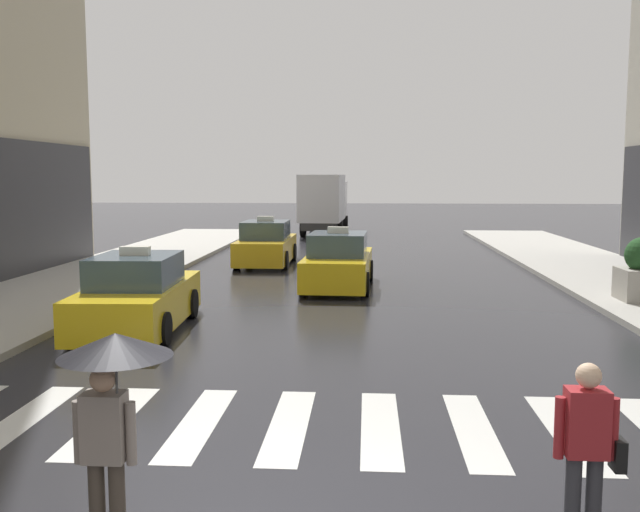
{
  "coord_description": "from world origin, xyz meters",
  "views": [
    {
      "loc": [
        0.41,
        -5.79,
        3.25
      ],
      "look_at": [
        -0.53,
        8.0,
        1.67
      ],
      "focal_mm": 39.08,
      "sensor_mm": 36.0,
      "label": 1
    }
  ],
  "objects_px": {
    "taxi_third": "(266,245)",
    "pedestrian_with_handbag": "(587,443)",
    "taxi_second": "(338,263)",
    "box_truck": "(324,202)",
    "taxi_lead": "(138,297)",
    "pedestrian_with_umbrella": "(112,382)"
  },
  "relations": [
    {
      "from": "taxi_second",
      "to": "pedestrian_with_handbag",
      "type": "distance_m",
      "value": 14.5
    },
    {
      "from": "taxi_second",
      "to": "pedestrian_with_umbrella",
      "type": "relative_size",
      "value": 2.37
    },
    {
      "from": "taxi_third",
      "to": "pedestrian_with_handbag",
      "type": "relative_size",
      "value": 2.76
    },
    {
      "from": "pedestrian_with_umbrella",
      "to": "pedestrian_with_handbag",
      "type": "bearing_deg",
      "value": 5.44
    },
    {
      "from": "taxi_second",
      "to": "pedestrian_with_handbag",
      "type": "bearing_deg",
      "value": -78.99
    },
    {
      "from": "taxi_lead",
      "to": "taxi_second",
      "type": "xyz_separation_m",
      "value": [
        3.99,
        6.02,
        0.0
      ]
    },
    {
      "from": "taxi_lead",
      "to": "pedestrian_with_handbag",
      "type": "distance_m",
      "value": 10.64
    },
    {
      "from": "box_truck",
      "to": "taxi_second",
      "type": "bearing_deg",
      "value": -85.19
    },
    {
      "from": "box_truck",
      "to": "pedestrian_with_umbrella",
      "type": "bearing_deg",
      "value": -89.52
    },
    {
      "from": "taxi_lead",
      "to": "pedestrian_with_umbrella",
      "type": "relative_size",
      "value": 2.38
    },
    {
      "from": "taxi_third",
      "to": "pedestrian_with_handbag",
      "type": "distance_m",
      "value": 20.26
    },
    {
      "from": "box_truck",
      "to": "pedestrian_with_handbag",
      "type": "height_order",
      "value": "box_truck"
    },
    {
      "from": "taxi_lead",
      "to": "taxi_third",
      "type": "distance_m",
      "value": 11.29
    },
    {
      "from": "taxi_lead",
      "to": "pedestrian_with_handbag",
      "type": "relative_size",
      "value": 2.8
    },
    {
      "from": "pedestrian_with_umbrella",
      "to": "taxi_third",
      "type": "bearing_deg",
      "value": 94.56
    },
    {
      "from": "taxi_second",
      "to": "box_truck",
      "type": "distance_m",
      "value": 19.03
    },
    {
      "from": "taxi_second",
      "to": "pedestrian_with_umbrella",
      "type": "bearing_deg",
      "value": -95.14
    },
    {
      "from": "taxi_second",
      "to": "box_truck",
      "type": "xyz_separation_m",
      "value": [
        -1.59,
        18.93,
        1.13
      ]
    },
    {
      "from": "taxi_lead",
      "to": "taxi_second",
      "type": "distance_m",
      "value": 7.22
    },
    {
      "from": "pedestrian_with_umbrella",
      "to": "pedestrian_with_handbag",
      "type": "relative_size",
      "value": 1.18
    },
    {
      "from": "taxi_third",
      "to": "pedestrian_with_umbrella",
      "type": "height_order",
      "value": "pedestrian_with_umbrella"
    },
    {
      "from": "taxi_third",
      "to": "box_truck",
      "type": "bearing_deg",
      "value": 84.57
    }
  ]
}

